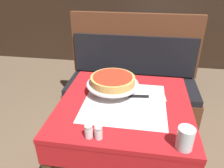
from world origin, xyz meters
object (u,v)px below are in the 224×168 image
at_px(salt_shaker, 89,132).
at_px(pepper_shaker, 98,133).
at_px(dining_table_rear, 158,37).
at_px(water_glass_near, 185,138).
at_px(booth_bench, 131,93).
at_px(pizza_server, 146,97).
at_px(deep_dish_pizza, 113,80).
at_px(dining_table_front, 124,115).
at_px(condiment_caddy, 162,26).
at_px(pizza_pan_stand, 113,85).

height_order(salt_shaker, pepper_shaker, salt_shaker).
xyz_separation_m(dining_table_rear, water_glass_near, (0.05, -2.21, 0.15)).
distance_m(booth_bench, pizza_server, 0.89).
bearing_deg(booth_bench, deep_dish_pizza, -96.51).
distance_m(dining_table_front, salt_shaker, 0.40).
xyz_separation_m(deep_dish_pizza, pepper_shaker, (-0.00, -0.45, -0.07)).
bearing_deg(pepper_shaker, water_glass_near, -0.18).
height_order(deep_dish_pizza, water_glass_near, deep_dish_pizza).
bearing_deg(water_glass_near, condiment_caddy, 90.31).
height_order(pizza_pan_stand, salt_shaker, pizza_pan_stand).
distance_m(dining_table_rear, condiment_caddy, 0.16).
height_order(pizza_server, water_glass_near, water_glass_near).
bearing_deg(booth_bench, condiment_caddy, 73.31).
bearing_deg(salt_shaker, dining_table_rear, 79.49).
distance_m(dining_table_front, deep_dish_pizza, 0.25).
xyz_separation_m(pizza_server, condiment_caddy, (0.17, 1.80, 0.06)).
bearing_deg(pepper_shaker, pizza_server, 62.39).
height_order(water_glass_near, salt_shaker, water_glass_near).
bearing_deg(booth_bench, pizza_server, -79.74).
xyz_separation_m(booth_bench, salt_shaker, (-0.13, -1.19, 0.46)).
xyz_separation_m(dining_table_rear, deep_dish_pizza, (-0.36, -1.76, 0.20)).
relative_size(dining_table_rear, condiment_caddy, 4.46).
bearing_deg(deep_dish_pizza, pepper_shaker, -90.03).
height_order(pizza_server, pepper_shaker, pepper_shaker).
height_order(dining_table_front, pizza_server, pizza_server).
bearing_deg(pepper_shaker, dining_table_front, 75.21).
bearing_deg(booth_bench, salt_shaker, -96.44).
bearing_deg(salt_shaker, deep_dish_pizza, 83.67).
bearing_deg(pizza_pan_stand, booth_bench, 83.49).
height_order(deep_dish_pizza, pizza_server, deep_dish_pizza).
relative_size(booth_bench, salt_shaker, 18.92).
relative_size(pizza_pan_stand, condiment_caddy, 1.86).
bearing_deg(water_glass_near, dining_table_rear, 91.22).
height_order(booth_bench, pepper_shaker, booth_bench).
bearing_deg(salt_shaker, booth_bench, 83.56).
height_order(booth_bench, salt_shaker, booth_bench).
relative_size(booth_bench, pepper_shaker, 19.51).
xyz_separation_m(booth_bench, pepper_shaker, (-0.08, -1.19, 0.46)).
height_order(pizza_pan_stand, condiment_caddy, condiment_caddy).
height_order(pizza_pan_stand, pizza_server, pizza_pan_stand).
bearing_deg(pepper_shaker, booth_bench, 85.93).
distance_m(pizza_pan_stand, pizza_server, 0.23).
distance_m(dining_table_rear, deep_dish_pizza, 1.81).
xyz_separation_m(dining_table_front, water_glass_near, (0.32, -0.35, 0.16)).
height_order(pizza_server, condiment_caddy, condiment_caddy).
height_order(dining_table_rear, deep_dish_pizza, deep_dish_pizza).
relative_size(booth_bench, condiment_caddy, 7.16).
relative_size(booth_bench, water_glass_near, 11.78).
height_order(pepper_shaker, condiment_caddy, condiment_caddy).
xyz_separation_m(dining_table_front, pepper_shaker, (-0.09, -0.35, 0.14)).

